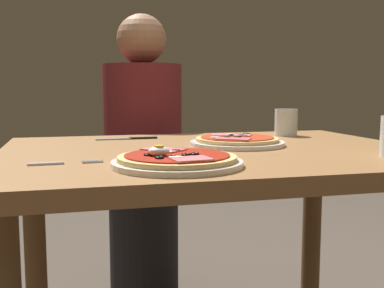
{
  "coord_description": "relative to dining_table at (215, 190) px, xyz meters",
  "views": [
    {
      "loc": [
        -0.37,
        -1.2,
        0.88
      ],
      "look_at": [
        -0.1,
        -0.13,
        0.75
      ],
      "focal_mm": 43.76,
      "sensor_mm": 36.0,
      "label": 1
    }
  ],
  "objects": [
    {
      "name": "dining_table",
      "position": [
        0.0,
        0.0,
        0.0
      ],
      "size": [
        1.12,
        0.85,
        0.72
      ],
      "color": "olive",
      "rests_on": "ground"
    },
    {
      "name": "pizza_foreground",
      "position": [
        -0.16,
        -0.26,
        0.13
      ],
      "size": [
        0.28,
        0.28,
        0.05
      ],
      "color": "white",
      "rests_on": "dining_table"
    },
    {
      "name": "pizza_across_left",
      "position": [
        0.08,
        0.05,
        0.13
      ],
      "size": [
        0.27,
        0.27,
        0.03
      ],
      "color": "white",
      "rests_on": "dining_table"
    },
    {
      "name": "water_glass_near",
      "position": [
        0.34,
        0.27,
        0.15
      ],
      "size": [
        0.08,
        0.08,
        0.09
      ],
      "color": "silver",
      "rests_on": "dining_table"
    },
    {
      "name": "fork",
      "position": [
        -0.4,
        -0.17,
        0.12
      ],
      "size": [
        0.16,
        0.02,
        0.0
      ],
      "color": "silver",
      "rests_on": "dining_table"
    },
    {
      "name": "knife",
      "position": [
        -0.19,
        0.29,
        0.12
      ],
      "size": [
        0.2,
        0.02,
        0.01
      ],
      "color": "silver",
      "rests_on": "dining_table"
    },
    {
      "name": "diner_person",
      "position": [
        -0.09,
        0.7,
        -0.05
      ],
      "size": [
        0.32,
        0.32,
        1.18
      ],
      "rotation": [
        0.0,
        0.0,
        3.14
      ],
      "color": "black",
      "rests_on": "ground"
    }
  ]
}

